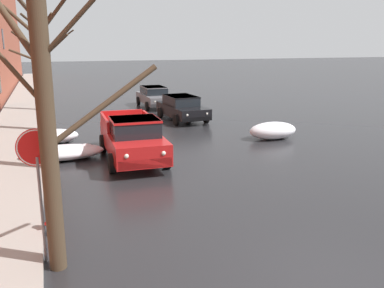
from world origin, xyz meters
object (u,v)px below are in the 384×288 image
Objects in this scene: bare_tree_second_along_sidewalk at (42,63)px; sedan_grey_parked_kerbside_mid at (154,96)px; fire_hydrant at (51,221)px; stop_sign_at_corner at (37,160)px; bare_tree_at_the_corner at (49,125)px; bare_tree_mid_block at (42,52)px; pickup_truck_red_approaching_near_lane at (132,138)px; bare_tree_far_down_block at (44,61)px; sedan_black_parked_kerbside_close at (182,107)px.

sedan_grey_parked_kerbside_mid is (7.22, 13.55, -3.02)m from bare_tree_second_along_sidewalk.
stop_sign_at_corner reaches higher than fire_hydrant.
bare_tree_at_the_corner is at bearing -48.04° from stop_sign_at_corner.
bare_tree_mid_block is 1.68× the size of sedan_grey_parked_kerbside_mid.
pickup_truck_red_approaching_near_lane is 7.79m from stop_sign_at_corner.
bare_tree_mid_block is at bearing -90.34° from bare_tree_far_down_block.
bare_tree_at_the_corner is 13.74m from bare_tree_mid_block.
pickup_truck_red_approaching_near_lane is 1.16× the size of sedan_black_parked_kerbside_close.
bare_tree_mid_block reaches higher than sedan_grey_parked_kerbside_mid.
stop_sign_at_corner is (-7.42, -20.07, 1.44)m from sedan_grey_parked_kerbside_mid.
bare_tree_far_down_block reaches higher than sedan_grey_parked_kerbside_mid.
stop_sign_at_corner is at bearing -90.71° from bare_tree_far_down_block.
bare_tree_mid_block is at bearing -171.32° from sedan_black_parked_kerbside_close.
pickup_truck_red_approaching_near_lane is (2.97, 7.26, -2.07)m from bare_tree_at_the_corner.
sedan_grey_parked_kerbside_mid is 21.44m from stop_sign_at_corner.
sedan_black_parked_kerbside_close is at bearing 59.65° from pickup_truck_red_approaching_near_lane.
bare_tree_second_along_sidewalk is 0.97× the size of bare_tree_mid_block.
bare_tree_far_down_block is 1.38× the size of sedan_black_parked_kerbside_close.
fire_hydrant is (-7.27, -18.81, -0.40)m from sedan_grey_parked_kerbside_mid.
bare_tree_second_along_sidewalk is 1.16× the size of bare_tree_far_down_block.
stop_sign_at_corner is (-0.14, -1.26, 1.84)m from fire_hydrant.
bare_tree_second_along_sidewalk is 1.63× the size of sedan_grey_parked_kerbside_mid.
bare_tree_far_down_block is at bearing 89.68° from fire_hydrant.
stop_sign_at_corner is (-3.24, -6.97, 1.32)m from pickup_truck_red_approaching_near_lane.
bare_tree_mid_block reaches higher than pickup_truck_red_approaching_near_lane.
bare_tree_far_down_block reaches higher than pickup_truck_red_approaching_near_lane.
pickup_truck_red_approaching_near_lane is 6.52m from fire_hydrant.
bare_tree_second_along_sidewalk is 4.22m from pickup_truck_red_approaching_near_lane.
bare_tree_at_the_corner is 1.24× the size of sedan_black_parked_kerbside_close.
stop_sign_at_corner is (-0.25, -20.10, -1.11)m from bare_tree_far_down_block.
bare_tree_far_down_block is at bearing 90.04° from bare_tree_at_the_corner.
bare_tree_mid_block is 1.65× the size of sedan_black_parked_kerbside_close.
bare_tree_second_along_sidewalk reaches higher than stop_sign_at_corner.
bare_tree_at_the_corner is 3.03m from fire_hydrant.
sedan_black_parked_kerbside_close is at bearing 63.46° from bare_tree_at_the_corner.
sedan_grey_parked_kerbside_mid is at bearing 92.68° from sedan_black_parked_kerbside_close.
bare_tree_at_the_corner reaches higher than stop_sign_at_corner.
sedan_black_parked_kerbside_close is 1.01× the size of sedan_grey_parked_kerbside_mid.
bare_tree_mid_block reaches higher than bare_tree_far_down_block.
bare_tree_mid_block is 12.68m from fire_hydrant.
sedan_black_parked_kerbside_close is at bearing 47.03° from bare_tree_second_along_sidewalk.
stop_sign_at_corner is (-7.68, -14.54, 1.44)m from sedan_black_parked_kerbside_close.
bare_tree_far_down_block reaches higher than fire_hydrant.
fire_hydrant is at bearing -111.14° from sedan_grey_parked_kerbside_mid.
bare_tree_mid_block is at bearing 89.88° from bare_tree_second_along_sidewalk.
bare_tree_mid_block is at bearing 90.23° from bare_tree_at_the_corner.
stop_sign_at_corner is at bearing -117.83° from sedan_black_parked_kerbside_close.
bare_tree_second_along_sidewalk reaches higher than bare_tree_at_the_corner.
sedan_black_parked_kerbside_close is at bearing 8.68° from bare_tree_mid_block.
pickup_truck_red_approaching_near_lane is 1.18× the size of sedan_grey_parked_kerbside_mid.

